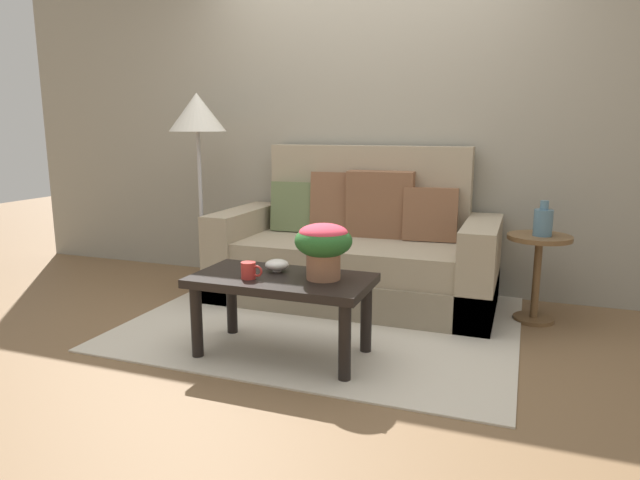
% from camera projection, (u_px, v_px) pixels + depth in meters
% --- Properties ---
extents(ground_plane, '(14.00, 14.00, 0.00)m').
position_uv_depth(ground_plane, '(316.00, 331.00, 3.47)').
color(ground_plane, brown).
extents(wall_back, '(6.40, 0.12, 2.64)m').
position_uv_depth(wall_back, '(371.00, 116.00, 4.30)').
color(wall_back, gray).
rests_on(wall_back, ground).
extents(area_rug, '(2.37, 1.96, 0.01)m').
position_uv_depth(area_rug, '(326.00, 320.00, 3.64)').
color(area_rug, beige).
rests_on(area_rug, ground).
extents(couch, '(1.96, 0.89, 1.10)m').
position_uv_depth(couch, '(356.00, 253.00, 4.05)').
color(couch, gray).
rests_on(couch, ground).
extents(coffee_table, '(0.96, 0.51, 0.45)m').
position_uv_depth(coffee_table, '(282.00, 289.00, 3.03)').
color(coffee_table, black).
rests_on(coffee_table, ground).
extents(side_table, '(0.40, 0.40, 0.57)m').
position_uv_depth(side_table, '(538.00, 262.00, 3.57)').
color(side_table, brown).
rests_on(side_table, ground).
extents(floor_lamp, '(0.43, 0.43, 1.49)m').
position_uv_depth(floor_lamp, '(198.00, 124.00, 4.24)').
color(floor_lamp, '#B2B2B7').
rests_on(floor_lamp, ground).
extents(potted_plant, '(0.30, 0.30, 0.30)m').
position_uv_depth(potted_plant, '(323.00, 243.00, 2.93)').
color(potted_plant, '#A36B4C').
rests_on(potted_plant, coffee_table).
extents(coffee_mug, '(0.12, 0.08, 0.09)m').
position_uv_depth(coffee_mug, '(249.00, 270.00, 2.96)').
color(coffee_mug, red).
rests_on(coffee_mug, coffee_table).
extents(snack_bowl, '(0.13, 0.13, 0.07)m').
position_uv_depth(snack_bowl, '(277.00, 265.00, 3.11)').
color(snack_bowl, silver).
rests_on(snack_bowl, coffee_table).
extents(table_vase, '(0.12, 0.12, 0.22)m').
position_uv_depth(table_vase, '(543.00, 222.00, 3.50)').
color(table_vase, slate).
rests_on(table_vase, side_table).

